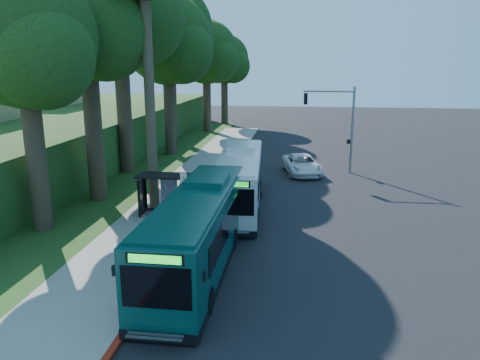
# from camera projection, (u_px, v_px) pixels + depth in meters

# --- Properties ---
(ground) EXTENTS (140.00, 140.00, 0.00)m
(ground) POSITION_uv_depth(u_px,v_px,m) (288.00, 206.00, 29.51)
(ground) COLOR black
(ground) RESTS_ON ground
(sidewalk) EXTENTS (4.50, 70.00, 0.12)m
(sidewalk) POSITION_uv_depth(u_px,v_px,m) (175.00, 201.00, 30.41)
(sidewalk) COLOR gray
(sidewalk) RESTS_ON ground
(red_curb) EXTENTS (0.25, 30.00, 0.13)m
(red_curb) POSITION_uv_depth(u_px,v_px,m) (196.00, 223.00, 26.27)
(red_curb) COLOR maroon
(red_curb) RESTS_ON ground
(grass_verge) EXTENTS (8.00, 70.00, 0.06)m
(grass_verge) POSITION_uv_depth(u_px,v_px,m) (120.00, 180.00, 35.93)
(grass_verge) COLOR #234719
(grass_verge) RESTS_ON ground
(bus_shelter) EXTENTS (3.20, 1.51, 2.55)m
(bus_shelter) POSITION_uv_depth(u_px,v_px,m) (162.00, 187.00, 27.22)
(bus_shelter) COLOR black
(bus_shelter) RESTS_ON ground
(stop_sign_pole) EXTENTS (0.35, 0.06, 3.17)m
(stop_sign_pole) POSITION_uv_depth(u_px,v_px,m) (184.00, 193.00, 24.87)
(stop_sign_pole) COLOR gray
(stop_sign_pole) RESTS_ON ground
(traffic_signal_pole) EXTENTS (4.10, 0.30, 7.00)m
(traffic_signal_pole) POSITION_uv_depth(u_px,v_px,m) (340.00, 119.00, 37.58)
(traffic_signal_pole) COLOR gray
(traffic_signal_pole) RESTS_ON ground
(hillside_backdrop) EXTENTS (24.00, 60.00, 8.80)m
(hillside_backdrop) POSITION_uv_depth(u_px,v_px,m) (29.00, 128.00, 46.71)
(hillside_backdrop) COLOR #234719
(hillside_backdrop) RESTS_ON ground
(tree_0) EXTENTS (8.40, 8.00, 15.70)m
(tree_0) POSITION_uv_depth(u_px,v_px,m) (87.00, 22.00, 28.31)
(tree_0) COLOR #382B1E
(tree_0) RESTS_ON ground
(tree_1) EXTENTS (10.50, 10.00, 18.26)m
(tree_1) POSITION_uv_depth(u_px,v_px,m) (120.00, 10.00, 35.75)
(tree_1) COLOR #382B1E
(tree_1) RESTS_ON ground
(tree_2) EXTENTS (8.82, 8.40, 15.12)m
(tree_2) POSITION_uv_depth(u_px,v_px,m) (168.00, 44.00, 43.81)
(tree_2) COLOR #382B1E
(tree_2) RESTS_ON ground
(tree_3) EXTENTS (10.08, 9.60, 17.28)m
(tree_3) POSITION_uv_depth(u_px,v_px,m) (170.00, 33.00, 51.38)
(tree_3) COLOR #382B1E
(tree_3) RESTS_ON ground
(tree_4) EXTENTS (8.40, 8.00, 14.14)m
(tree_4) POSITION_uv_depth(u_px,v_px,m) (207.00, 55.00, 59.32)
(tree_4) COLOR #382B1E
(tree_4) RESTS_ON ground
(tree_5) EXTENTS (7.35, 7.00, 12.86)m
(tree_5) POSITION_uv_depth(u_px,v_px,m) (225.00, 62.00, 67.08)
(tree_5) COLOR #382B1E
(tree_5) RESTS_ON ground
(tree_6) EXTENTS (7.56, 7.20, 13.74)m
(tree_6) POSITION_uv_depth(u_px,v_px,m) (25.00, 44.00, 22.97)
(tree_6) COLOR #382B1E
(tree_6) RESTS_ON ground
(white_bus) EXTENTS (3.36, 12.14, 3.58)m
(white_bus) POSITION_uv_depth(u_px,v_px,m) (240.00, 178.00, 29.45)
(white_bus) COLOR silver
(white_bus) RESTS_ON ground
(teal_bus) EXTENTS (2.68, 12.23, 3.64)m
(teal_bus) POSITION_uv_depth(u_px,v_px,m) (199.00, 228.00, 20.51)
(teal_bus) COLOR #0B3E38
(teal_bus) RESTS_ON ground
(pickup) EXTENTS (3.64, 5.96, 1.54)m
(pickup) POSITION_uv_depth(u_px,v_px,m) (302.00, 164.00, 38.07)
(pickup) COLOR white
(pickup) RESTS_ON ground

